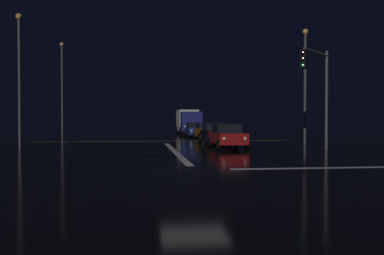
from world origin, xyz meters
The scene contains 12 objects.
ground centered at (0.00, 0.00, -0.05)m, with size 120.00×120.00×0.10m, color black.
stop_line_north centered at (0.00, 9.23, 0.00)m, with size 0.35×15.89×0.01m.
centre_line_ns centered at (0.00, 20.83, 0.00)m, with size 22.00×0.15×0.01m.
sedan_red centered at (3.65, 11.39, 0.80)m, with size 2.02×4.33×1.57m.
sedan_black centered at (3.89, 17.55, 0.80)m, with size 2.02×4.33×1.57m.
sedan_orange centered at (4.06, 22.90, 0.80)m, with size 2.02×4.33×1.57m.
sedan_blue centered at (3.80, 28.93, 0.80)m, with size 2.02×4.33×1.57m.
box_truck centered at (3.98, 36.92, 1.71)m, with size 2.68×8.28×3.08m.
traffic_signal_ne centered at (8.56, 8.56, 4.24)m, with size 2.80×2.80×6.19m.
streetlamp_right_near centered at (10.33, 14.83, 5.03)m, with size 0.44×0.44×8.70m.
streetlamp_left_far centered at (-10.33, 30.83, 5.77)m, with size 0.44×0.44×10.13m.
streetlamp_left_near centered at (-10.33, 14.83, 5.30)m, with size 0.44×0.44×9.22m.
Camera 1 is at (-2.00, -15.56, 1.90)m, focal length 39.29 mm.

